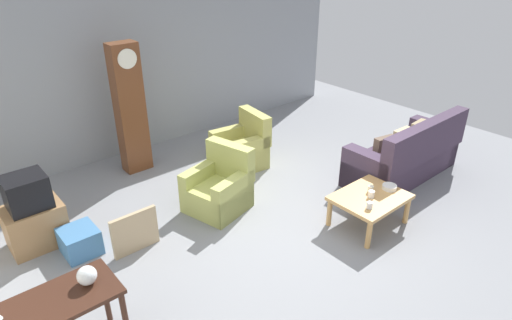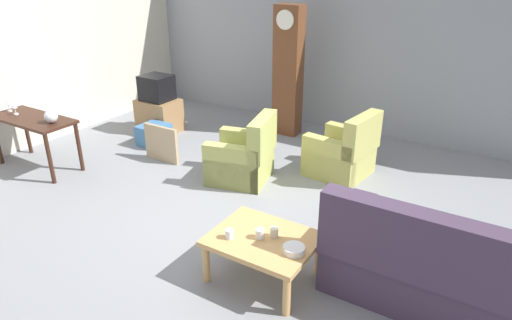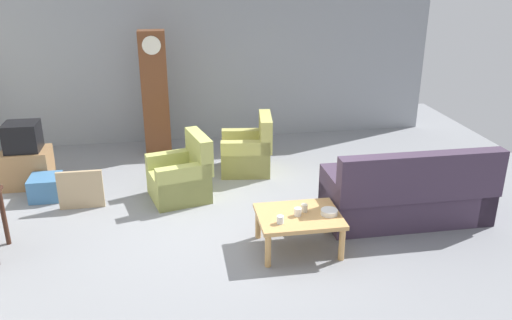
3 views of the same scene
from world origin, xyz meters
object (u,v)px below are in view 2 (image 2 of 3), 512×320
Objects in this scene: couch_floral at (450,276)px; console_table_dark at (33,125)px; armchair_olive_near at (243,159)px; tv_stand_cabinet at (159,116)px; tv_crt at (157,88)px; cup_white_porcelain at (260,234)px; bowl_white_stacked at (294,249)px; wine_glass_mid at (14,107)px; coffee_table_wood at (263,243)px; grandfather_clock at (288,72)px; framed_picture_leaning at (161,144)px; storage_box_blue at (154,135)px; armchair_olive_far at (342,154)px; glass_dome_cloche at (51,116)px; cup_cream_tall at (274,232)px; cup_blue_rimmed at (229,234)px; wine_glass_tall at (8,103)px.

console_table_dark is (-5.57, -0.01, 0.29)m from couch_floral.
armchair_olive_near reaches higher than tv_stand_cabinet.
cup_white_porcelain is at bearing -34.95° from tv_crt.
bowl_white_stacked is at bearing -157.38° from couch_floral.
cup_white_porcelain is at bearing -5.60° from wine_glass_mid.
coffee_table_wood is 4.34m from tv_crt.
coffee_table_wood is at bearing -65.06° from grandfather_clock.
coffee_table_wood is 3.08m from framed_picture_leaning.
tv_stand_cabinet reaches higher than storage_box_blue.
armchair_olive_far is 0.71× the size of console_table_dark.
tv_crt is at bearing 0.00° from tv_stand_cabinet.
couch_floral is 11.85× the size of glass_dome_cloche.
cup_cream_tall is at bearing 40.78° from cup_white_porcelain.
couch_floral reaches higher than armchair_olive_near.
storage_box_blue is (0.35, -0.51, -0.12)m from tv_stand_cabinet.
couch_floral is at bearing -21.37° from tv_crt.
tv_stand_cabinet is (-5.12, 2.00, -0.07)m from couch_floral.
tv_stand_cabinet is 2.27m from wine_glass_mid.
grandfather_clock is 23.87× the size of cup_blue_rimmed.
couch_floral is 6.10m from wine_glass_tall.
armchair_olive_far reaches higher than console_table_dark.
wine_glass_tall is (-1.86, -1.09, 0.61)m from framed_picture_leaning.
glass_dome_cloche is at bearing -130.71° from framed_picture_leaning.
framed_picture_leaning is (0.89, -0.93, -0.01)m from tv_stand_cabinet.
armchair_olive_far is at bearing 94.85° from coffee_table_wood.
couch_floral is at bearing 16.08° from coffee_table_wood.
wine_glass_tall reaches higher than glass_dome_cloche.
framed_picture_leaning is 3.08m from cup_white_porcelain.
cup_white_porcelain is at bearing -52.56° from armchair_olive_near.
storage_box_blue is 3.65m from cup_blue_rimmed.
tv_stand_cabinet reaches higher than bowl_white_stacked.
armchair_olive_near reaches higher than cup_white_porcelain.
couch_floral is at bearing 16.66° from cup_white_porcelain.
couch_floral is 5.58m from console_table_dark.
cup_cream_tall reaches higher than storage_box_blue.
couch_floral is 1.32m from bowl_white_stacked.
framed_picture_leaning is 3.38× the size of glass_dome_cloche.
grandfather_clock is 4.43× the size of tv_crt.
armchair_olive_far is 3.39m from tv_crt.
storage_box_blue is 4.83× the size of cup_cream_tall.
glass_dome_cloche reaches higher than armchair_olive_near.
grandfather_clock is at bearing 110.49° from cup_blue_rimmed.
wine_glass_mid reaches higher than cup_blue_rimmed.
tv_stand_cabinet is at bearing 145.46° from coffee_table_wood.
bowl_white_stacked is 1.02× the size of wine_glass_tall.
armchair_olive_far is 1.53× the size of framed_picture_leaning.
grandfather_clock is 3.54× the size of framed_picture_leaning.
cup_white_porcelain is (3.54, -2.48, -0.28)m from tv_crt.
storage_box_blue is (-0.55, 0.41, -0.11)m from framed_picture_leaning.
tv_stand_cabinet is at bearing 141.55° from cup_blue_rimmed.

